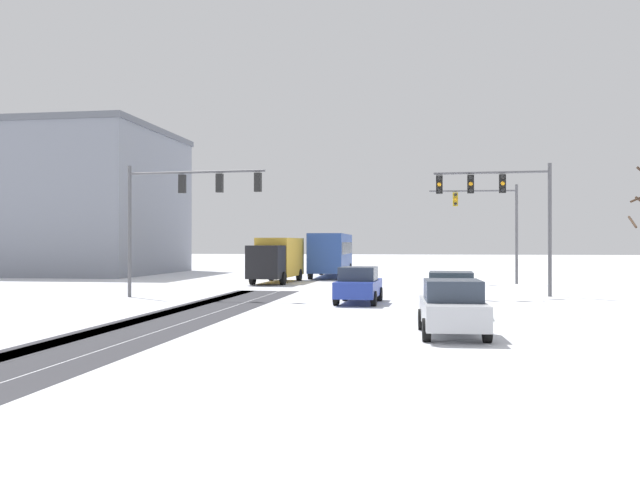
{
  "coord_description": "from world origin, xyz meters",
  "views": [
    {
      "loc": [
        4.31,
        -8.86,
        2.68
      ],
      "look_at": [
        0.0,
        18.84,
        2.8
      ],
      "focal_mm": 38.19,
      "sensor_mm": 36.0,
      "label": 1
    }
  ],
  "objects_px": {
    "car_silver_third": "(452,307)",
    "bus_oncoming": "(331,252)",
    "traffic_signal_near_right": "(502,200)",
    "car_dark_green_second": "(451,294)",
    "traffic_signal_near_left": "(183,199)",
    "box_truck_delivery": "(277,258)",
    "office_building_far_left_block": "(34,202)",
    "car_blue_lead": "(359,285)",
    "traffic_signal_far_right": "(492,217)"
  },
  "relations": [
    {
      "from": "car_silver_third",
      "to": "bus_oncoming",
      "type": "xyz_separation_m",
      "value": [
        -8.14,
        33.35,
        1.18
      ]
    },
    {
      "from": "traffic_signal_near_right",
      "to": "car_dark_green_second",
      "type": "bearing_deg",
      "value": -108.12
    },
    {
      "from": "car_silver_third",
      "to": "traffic_signal_near_left",
      "type": "bearing_deg",
      "value": 136.85
    },
    {
      "from": "box_truck_delivery",
      "to": "office_building_far_left_block",
      "type": "distance_m",
      "value": 26.93
    },
    {
      "from": "traffic_signal_near_left",
      "to": "bus_oncoming",
      "type": "relative_size",
      "value": 0.64
    },
    {
      "from": "car_blue_lead",
      "to": "car_silver_third",
      "type": "bearing_deg",
      "value": -69.9
    },
    {
      "from": "box_truck_delivery",
      "to": "traffic_signal_near_left",
      "type": "bearing_deg",
      "value": -97.38
    },
    {
      "from": "car_blue_lead",
      "to": "box_truck_delivery",
      "type": "bearing_deg",
      "value": 115.25
    },
    {
      "from": "traffic_signal_near_left",
      "to": "car_silver_third",
      "type": "xyz_separation_m",
      "value": [
        12.42,
        -11.64,
        -4.01
      ]
    },
    {
      "from": "office_building_far_left_block",
      "to": "car_dark_green_second",
      "type": "bearing_deg",
      "value": -40.54
    },
    {
      "from": "traffic_signal_near_left",
      "to": "bus_oncoming",
      "type": "height_order",
      "value": "traffic_signal_near_left"
    },
    {
      "from": "traffic_signal_near_right",
      "to": "box_truck_delivery",
      "type": "xyz_separation_m",
      "value": [
        -13.61,
        11.06,
        -3.14
      ]
    },
    {
      "from": "car_blue_lead",
      "to": "traffic_signal_near_left",
      "type": "bearing_deg",
      "value": 170.09
    },
    {
      "from": "car_silver_third",
      "to": "office_building_far_left_block",
      "type": "relative_size",
      "value": 0.18
    },
    {
      "from": "traffic_signal_near_left",
      "to": "car_dark_green_second",
      "type": "bearing_deg",
      "value": -26.09
    },
    {
      "from": "traffic_signal_near_left",
      "to": "car_silver_third",
      "type": "bearing_deg",
      "value": -43.15
    },
    {
      "from": "box_truck_delivery",
      "to": "office_building_far_left_block",
      "type": "bearing_deg",
      "value": 156.41
    },
    {
      "from": "car_blue_lead",
      "to": "car_dark_green_second",
      "type": "xyz_separation_m",
      "value": [
        3.86,
        -4.64,
        0.0
      ]
    },
    {
      "from": "traffic_signal_far_right",
      "to": "bus_oncoming",
      "type": "xyz_separation_m",
      "value": [
        -11.7,
        7.61,
        -2.41
      ]
    },
    {
      "from": "traffic_signal_near_left",
      "to": "box_truck_delivery",
      "type": "height_order",
      "value": "traffic_signal_near_left"
    },
    {
      "from": "traffic_signal_near_left",
      "to": "traffic_signal_near_right",
      "type": "relative_size",
      "value": 1.09
    },
    {
      "from": "traffic_signal_near_left",
      "to": "box_truck_delivery",
      "type": "relative_size",
      "value": 0.95
    },
    {
      "from": "car_blue_lead",
      "to": "bus_oncoming",
      "type": "relative_size",
      "value": 0.37
    },
    {
      "from": "car_silver_third",
      "to": "office_building_far_left_block",
      "type": "xyz_separation_m",
      "value": [
        -35.0,
        35.56,
        5.46
      ]
    },
    {
      "from": "traffic_signal_near_right",
      "to": "car_dark_green_second",
      "type": "distance_m",
      "value": 9.69
    },
    {
      "from": "car_dark_green_second",
      "to": "bus_oncoming",
      "type": "height_order",
      "value": "bus_oncoming"
    },
    {
      "from": "car_dark_green_second",
      "to": "traffic_signal_near_right",
      "type": "bearing_deg",
      "value": 71.88
    },
    {
      "from": "traffic_signal_far_right",
      "to": "bus_oncoming",
      "type": "relative_size",
      "value": 0.59
    },
    {
      "from": "traffic_signal_near_left",
      "to": "car_blue_lead",
      "type": "distance_m",
      "value": 9.71
    },
    {
      "from": "traffic_signal_near_left",
      "to": "box_truck_delivery",
      "type": "distance_m",
      "value": 13.79
    },
    {
      "from": "traffic_signal_near_left",
      "to": "traffic_signal_near_right",
      "type": "height_order",
      "value": "same"
    },
    {
      "from": "box_truck_delivery",
      "to": "car_silver_third",
      "type": "bearing_deg",
      "value": -66.79
    },
    {
      "from": "car_silver_third",
      "to": "car_blue_lead",
      "type": "bearing_deg",
      "value": 110.1
    },
    {
      "from": "car_dark_green_second",
      "to": "traffic_signal_near_left",
      "type": "bearing_deg",
      "value": 153.91
    },
    {
      "from": "traffic_signal_near_left",
      "to": "traffic_signal_near_right",
      "type": "bearing_deg",
      "value": 8.34
    },
    {
      "from": "traffic_signal_far_right",
      "to": "car_silver_third",
      "type": "relative_size",
      "value": 1.55
    },
    {
      "from": "traffic_signal_near_right",
      "to": "bus_oncoming",
      "type": "distance_m",
      "value": 22.55
    },
    {
      "from": "traffic_signal_near_left",
      "to": "car_dark_green_second",
      "type": "distance_m",
      "value": 14.57
    },
    {
      "from": "traffic_signal_near_right",
      "to": "box_truck_delivery",
      "type": "relative_size",
      "value": 0.87
    },
    {
      "from": "traffic_signal_near_right",
      "to": "bus_oncoming",
      "type": "xyz_separation_m",
      "value": [
        -11.05,
        19.46,
        -2.78
      ]
    },
    {
      "from": "car_blue_lead",
      "to": "traffic_signal_near_right",
      "type": "bearing_deg",
      "value": 29.68
    },
    {
      "from": "car_blue_lead",
      "to": "office_building_far_left_block",
      "type": "height_order",
      "value": "office_building_far_left_block"
    },
    {
      "from": "traffic_signal_near_right",
      "to": "office_building_far_left_block",
      "type": "relative_size",
      "value": 0.27
    },
    {
      "from": "traffic_signal_near_right",
      "to": "car_dark_green_second",
      "type": "relative_size",
      "value": 1.57
    },
    {
      "from": "traffic_signal_near_left",
      "to": "bus_oncoming",
      "type": "xyz_separation_m",
      "value": [
        4.28,
        21.71,
        -2.83
      ]
    },
    {
      "from": "car_dark_green_second",
      "to": "bus_oncoming",
      "type": "relative_size",
      "value": 0.37
    },
    {
      "from": "traffic_signal_near_right",
      "to": "car_blue_lead",
      "type": "distance_m",
      "value": 8.58
    },
    {
      "from": "car_dark_green_second",
      "to": "car_silver_third",
      "type": "xyz_separation_m",
      "value": [
        -0.16,
        -5.48,
        0.0
      ]
    },
    {
      "from": "car_blue_lead",
      "to": "bus_oncoming",
      "type": "height_order",
      "value": "bus_oncoming"
    },
    {
      "from": "box_truck_delivery",
      "to": "traffic_signal_far_right",
      "type": "bearing_deg",
      "value": 3.19
    }
  ]
}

